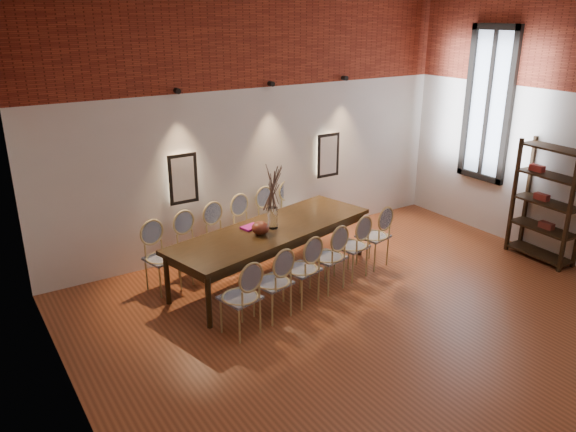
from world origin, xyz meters
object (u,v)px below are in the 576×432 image
bowl (260,228)px  chair_far_b (194,247)px  chair_near_b (272,282)px  chair_near_d (327,257)px  shelving_rack (547,203)px  chair_near_f (373,236)px  dining_table (273,253)px  chair_far_e (273,219)px  chair_near_a (240,297)px  chair_far_f (295,211)px  chair_far_a (162,258)px  chair_far_d (249,228)px  chair_near_c (301,269)px  chair_near_e (351,246)px  chair_far_c (222,237)px  vase (273,218)px  book (251,227)px

bowl → chair_far_b: bearing=134.8°
chair_near_b → chair_near_d: bearing=0.0°
shelving_rack → chair_near_f: bearing=155.6°
bowl → dining_table: bearing=23.8°
chair_near_f → chair_far_e: 1.65m
chair_near_f → chair_far_e: (-0.87, 1.40, 0.00)m
chair_near_a → chair_far_f: bearing=31.0°
bowl → shelving_rack: 4.32m
chair_far_a → chair_far_d: bearing=180.0°
chair_far_a → shelving_rack: bearing=144.6°
chair_near_d → chair_far_b: same height
chair_far_b → bowl: (0.69, -0.69, 0.37)m
chair_near_c → bowl: bearing=91.1°
chair_far_e → chair_far_f: size_ratio=1.00×
chair_near_e → chair_far_a: (-2.39, 1.04, 0.00)m
chair_near_e → chair_far_e: bearing=90.0°
chair_far_c → shelving_rack: shelving_rack is taller
chair_far_f → bowl: size_ratio=3.92×
chair_near_e → chair_far_e: size_ratio=1.00×
vase → chair_near_b: bearing=-121.8°
chair_near_f → chair_far_c: same height
chair_far_a → vase: 1.59m
chair_far_e → book: size_ratio=3.62×
chair_near_a → shelving_rack: shelving_rack is taller
chair_near_b → chair_far_e: (1.16, 1.89, 0.00)m
vase → shelving_rack: 4.12m
chair_near_d → chair_far_a: (-1.89, 1.16, 0.00)m
chair_near_f → bowl: (-1.71, 0.35, 0.37)m
vase → book: 0.33m
chair_far_c → shelving_rack: 4.84m
chair_near_d → chair_far_b: 1.88m
chair_far_a → vase: vase is taller
chair_far_f → vase: size_ratio=3.13×
chair_near_a → vase: size_ratio=3.13×
chair_far_b → shelving_rack: size_ratio=0.52×
chair_far_a → chair_far_b: same height
shelving_rack → vase: bearing=159.0°
chair_near_b → chair_far_c: (0.14, 1.64, 0.00)m
dining_table → book: 0.49m
chair_far_c → chair_far_d: (0.51, 0.12, 0.00)m
chair_near_e → chair_far_c: (-1.38, 1.28, 0.00)m
chair_far_b → book: size_ratio=3.62×
chair_far_d → shelving_rack: shelving_rack is taller
chair_near_b → book: bearing=60.1°
dining_table → chair_near_b: chair_near_b is taller
chair_far_b → book: bearing=135.0°
chair_far_a → shelving_rack: size_ratio=0.52×
chair_near_e → vase: size_ratio=3.13×
dining_table → chair_far_a: chair_far_a is taller
shelving_rack → chair_near_a: bearing=175.8°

